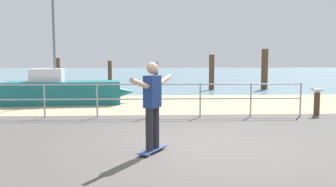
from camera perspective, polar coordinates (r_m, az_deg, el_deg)
ground_plane at (r=6.43m, az=5.10°, el=-10.66°), size 24.00×10.00×0.04m
beach_strip at (r=14.25m, az=0.68°, el=-1.61°), size 24.00×6.00×0.04m
sea_surface at (r=42.15m, az=-1.64°, el=3.21°), size 72.00×50.00×0.04m
railing_fence at (r=10.88m, az=-11.30°, el=-0.29°), size 12.53×0.05×1.05m
sailboat at (r=14.53m, az=-15.77°, el=0.37°), size 5.03×1.79×4.45m
skateboard at (r=6.85m, az=-2.48°, el=-9.02°), size 0.57×0.79×0.08m
skateboarder at (r=6.68m, az=-2.51°, el=-1.11°), size 0.80×1.30×1.65m
bollard_short at (r=12.13m, az=22.71°, el=-1.60°), size 0.18×0.18×0.73m
seagull at (r=12.07m, az=22.72°, el=0.46°), size 0.48×0.21×0.18m
groyne_post_0 at (r=23.52m, az=-17.25°, el=3.23°), size 0.32×0.32×1.82m
groyne_post_1 at (r=24.39m, az=-9.29°, el=3.27°), size 0.27×0.27×1.64m
groyne_post_2 at (r=25.58m, az=-2.00°, el=3.32°), size 0.32×0.32×1.52m
groyne_post_3 at (r=20.41m, az=6.99°, el=3.38°), size 0.30×0.30×2.01m
groyne_post_4 at (r=21.32m, az=15.20°, el=3.77°), size 0.38×0.38×2.34m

